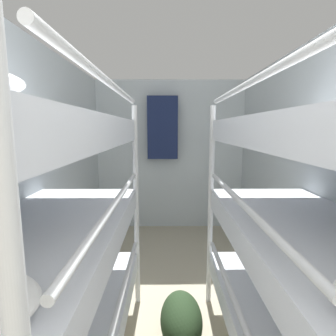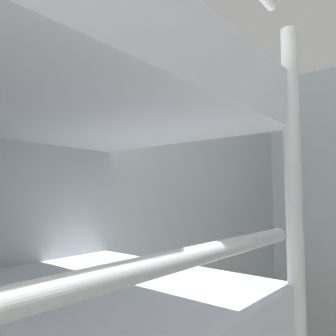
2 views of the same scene
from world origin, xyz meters
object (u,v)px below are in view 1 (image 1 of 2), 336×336
object	(u,v)px
duffel_bag	(181,319)
bunk_stack_right_near	(321,246)
hanging_coat	(163,128)
bunk_stack_left_near	(35,247)

from	to	relation	value
duffel_bag	bunk_stack_right_near	bearing A→B (deg)	-37.83
bunk_stack_right_near	hanging_coat	world-z (taller)	hanging_coat
duffel_bag	hanging_coat	distance (m)	2.54
bunk_stack_right_near	duffel_bag	size ratio (longest dim) A/B	3.40
bunk_stack_left_near	bunk_stack_right_near	xyz separation A→B (m)	(1.41, 0.00, 0.00)
duffel_bag	hanging_coat	world-z (taller)	hanging_coat
bunk_stack_right_near	bunk_stack_left_near	bearing A→B (deg)	180.00
bunk_stack_right_near	duffel_bag	world-z (taller)	bunk_stack_right_near
bunk_stack_left_near	hanging_coat	size ratio (longest dim) A/B	1.99
bunk_stack_left_near	duffel_bag	xyz separation A→B (m)	(0.75, 0.51, -0.81)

